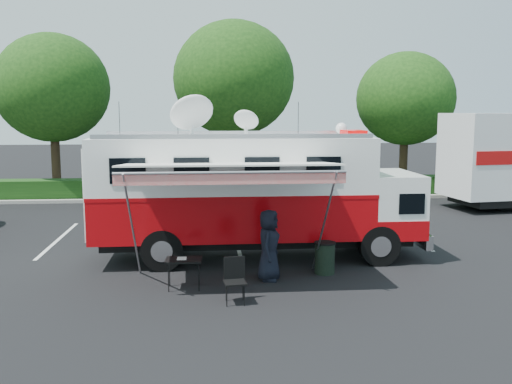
% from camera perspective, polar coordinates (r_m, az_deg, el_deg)
% --- Properties ---
extents(ground_plane, '(120.00, 120.00, 0.00)m').
position_cam_1_polar(ground_plane, '(17.03, 0.15, -6.58)').
color(ground_plane, black).
rests_on(ground_plane, ground).
extents(back_border, '(60.00, 6.14, 8.87)m').
position_cam_1_polar(back_border, '(29.43, 0.05, 9.44)').
color(back_border, '#9E998E').
rests_on(back_border, ground_plane).
extents(stall_lines, '(24.12, 5.50, 0.01)m').
position_cam_1_polar(stall_lines, '(19.90, -2.09, -4.42)').
color(stall_lines, silver).
rests_on(stall_lines, ground_plane).
extents(command_truck, '(9.55, 2.63, 4.59)m').
position_cam_1_polar(command_truck, '(16.63, -0.13, -0.03)').
color(command_truck, black).
rests_on(command_truck, ground_plane).
extents(awning, '(5.21, 2.69, 3.15)m').
position_cam_1_polar(awning, '(13.76, -2.69, 2.41)').
color(awning, silver).
rests_on(awning, ground_plane).
extents(person, '(0.83, 1.03, 1.84)m').
position_cam_1_polar(person, '(14.87, 1.28, -8.77)').
color(person, black).
rests_on(person, ground_plane).
extents(folding_table, '(0.91, 0.66, 0.75)m').
position_cam_1_polar(folding_table, '(14.08, -7.24, -6.84)').
color(folding_table, black).
rests_on(folding_table, ground_plane).
extents(folding_chair, '(0.54, 0.56, 1.03)m').
position_cam_1_polar(folding_chair, '(13.07, -2.15, -8.37)').
color(folding_chair, black).
rests_on(folding_chair, ground_plane).
extents(trash_bin, '(0.57, 0.57, 0.86)m').
position_cam_1_polar(trash_bin, '(15.43, 6.89, -6.54)').
color(trash_bin, black).
rests_on(trash_bin, ground_plane).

